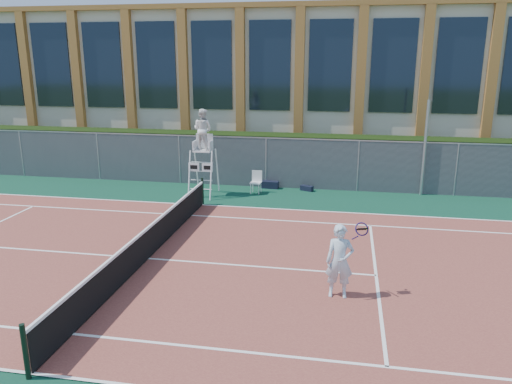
% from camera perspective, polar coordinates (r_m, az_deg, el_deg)
% --- Properties ---
extents(ground, '(120.00, 120.00, 0.00)m').
position_cam_1_polar(ground, '(14.80, -12.22, -7.55)').
color(ground, '#233814').
extents(apron, '(36.00, 20.00, 0.01)m').
position_cam_1_polar(apron, '(15.65, -10.84, -6.17)').
color(apron, '#0C3829').
rests_on(apron, ground).
extents(tennis_court, '(23.77, 10.97, 0.02)m').
position_cam_1_polar(tennis_court, '(14.79, -12.23, -7.48)').
color(tennis_court, maroon).
rests_on(tennis_court, apron).
extents(tennis_net, '(0.10, 11.30, 1.10)m').
position_cam_1_polar(tennis_net, '(14.60, -12.34, -5.60)').
color(tennis_net, black).
rests_on(tennis_net, ground).
extents(fence, '(40.00, 0.06, 2.20)m').
position_cam_1_polar(fence, '(22.50, -3.89, 3.52)').
color(fence, '#595E60').
rests_on(fence, ground).
extents(hedge, '(40.00, 1.40, 2.20)m').
position_cam_1_polar(hedge, '(23.64, -3.18, 4.10)').
color(hedge, black).
rests_on(hedge, ground).
extents(building, '(45.00, 10.60, 8.22)m').
position_cam_1_polar(building, '(31.02, 0.23, 12.42)').
color(building, beige).
rests_on(building, ground).
extents(steel_pole, '(0.12, 0.12, 3.97)m').
position_cam_1_polar(steel_pole, '(21.80, 18.72, 4.74)').
color(steel_pole, '#9EA0A5').
rests_on(steel_pole, ground).
extents(umpire_chair, '(1.02, 1.57, 3.66)m').
position_cam_1_polar(umpire_chair, '(20.66, -6.10, 6.85)').
color(umpire_chair, white).
rests_on(umpire_chair, ground).
extents(plastic_chair, '(0.48, 0.48, 0.95)m').
position_cam_1_polar(plastic_chair, '(21.24, 0.04, 1.39)').
color(plastic_chair, silver).
rests_on(plastic_chair, apron).
extents(sports_bag_near, '(0.76, 0.35, 0.32)m').
position_cam_1_polar(sports_bag_near, '(22.09, 1.61, 0.84)').
color(sports_bag_near, black).
rests_on(sports_bag_near, apron).
extents(sports_bag_far, '(0.59, 0.43, 0.22)m').
position_cam_1_polar(sports_bag_far, '(21.79, 5.82, 0.44)').
color(sports_bag_far, black).
rests_on(sports_bag_far, apron).
extents(tennis_player, '(1.01, 0.69, 1.81)m').
position_cam_1_polar(tennis_player, '(12.13, 9.55, -7.79)').
color(tennis_player, silver).
rests_on(tennis_player, tennis_court).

